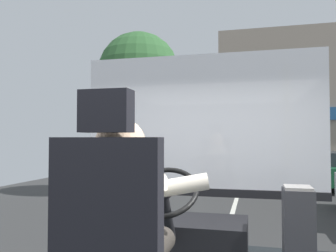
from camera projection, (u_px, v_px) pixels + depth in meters
The scene contains 8 objects.
ground at pixel (236, 201), 10.49m from camera, with size 18.00×44.00×0.06m.
bus_driver at pixel (125, 216), 1.66m from camera, with size 0.77×0.61×0.75m.
steering_console at pixel (179, 241), 2.83m from camera, with size 1.10×1.04×0.86m.
fare_box at pixel (299, 238), 2.44m from camera, with size 0.21×0.24×0.72m.
windshield_panel at pixel (200, 140), 3.60m from camera, with size 2.50×0.08×1.48m.
street_tree at pixel (139, 74), 11.29m from camera, with size 2.63×2.63×5.33m.
parked_car_silver at pixel (325, 160), 17.92m from camera, with size 2.01×4.12×1.39m.
parked_car_black at pixel (306, 155), 23.29m from camera, with size 1.91×3.85×1.37m.
Camera 1 is at (0.55, -1.96, 1.87)m, focal length 36.95 mm.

